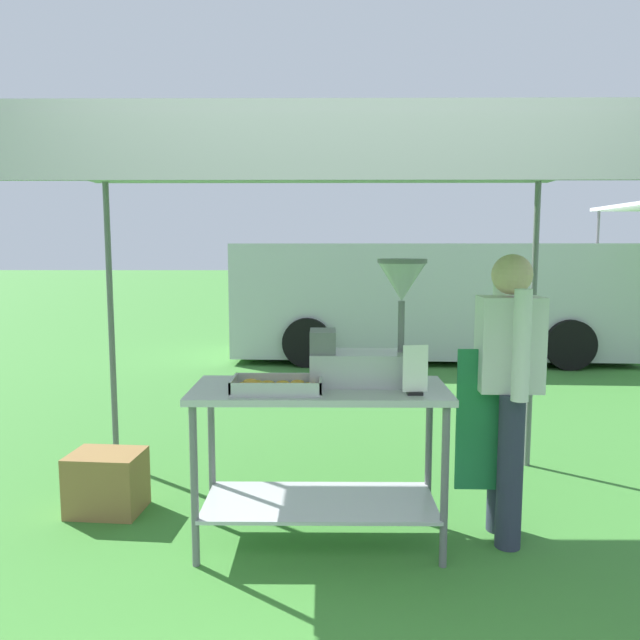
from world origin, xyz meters
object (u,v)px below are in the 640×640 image
(donut_cart, at_px, (320,431))
(vendor, at_px, (507,382))
(van_silver, at_px, (430,298))
(donut_fryer, at_px, (371,338))
(menu_sign, at_px, (415,373))
(stall_canopy, at_px, (320,163))
(supply_crate, at_px, (107,482))
(donut_tray, at_px, (275,387))

(donut_cart, distance_m, vendor, 1.07)
(donut_cart, bearing_deg, van_silver, 74.87)
(van_silver, bearing_deg, donut_fryer, -102.74)
(donut_cart, relative_size, donut_fryer, 2.00)
(menu_sign, bearing_deg, donut_fryer, 130.20)
(stall_canopy, distance_m, vendor, 1.58)
(vendor, bearing_deg, supply_crate, 171.99)
(donut_tray, bearing_deg, supply_crate, 155.24)
(stall_canopy, height_order, van_silver, stall_canopy)
(donut_tray, distance_m, menu_sign, 0.73)
(donut_cart, bearing_deg, menu_sign, -19.10)
(donut_tray, distance_m, vendor, 1.28)
(donut_fryer, distance_m, menu_sign, 0.36)
(donut_fryer, relative_size, menu_sign, 2.68)
(stall_canopy, xyz_separation_m, van_silver, (1.61, 5.85, -1.21))
(supply_crate, bearing_deg, menu_sign, -17.55)
(donut_fryer, xyz_separation_m, vendor, (0.75, -0.00, -0.25))
(donut_tray, height_order, menu_sign, menu_sign)
(donut_tray, relative_size, vendor, 0.29)
(donut_fryer, bearing_deg, menu_sign, -49.80)
(stall_canopy, distance_m, donut_cart, 1.45)
(vendor, height_order, van_silver, van_silver)
(supply_crate, height_order, van_silver, van_silver)
(van_silver, bearing_deg, menu_sign, -100.35)
(donut_cart, xyz_separation_m, supply_crate, (-1.33, 0.41, -0.46))
(donut_cart, height_order, menu_sign, menu_sign)
(stall_canopy, xyz_separation_m, donut_fryer, (0.28, -0.02, -0.94))
(stall_canopy, height_order, donut_tray, stall_canopy)
(donut_tray, bearing_deg, menu_sign, -5.52)
(stall_canopy, relative_size, donut_cart, 2.40)
(donut_cart, distance_m, donut_tray, 0.37)
(donut_fryer, bearing_deg, donut_cart, -164.51)
(van_silver, bearing_deg, vendor, -95.57)
(stall_canopy, distance_m, donut_fryer, 0.98)
(donut_tray, relative_size, supply_crate, 1.02)
(stall_canopy, xyz_separation_m, donut_cart, (0.00, -0.10, -1.45))
(menu_sign, xyz_separation_m, supply_crate, (-1.82, 0.58, -0.82))
(supply_crate, bearing_deg, vendor, -8.01)
(stall_canopy, bearing_deg, vendor, -1.33)
(vendor, bearing_deg, menu_sign, -155.88)
(donut_fryer, bearing_deg, stall_canopy, 176.03)
(donut_tray, xyz_separation_m, vendor, (1.27, 0.17, -0.01))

